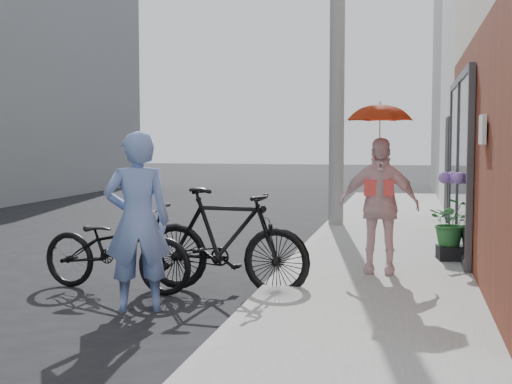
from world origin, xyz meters
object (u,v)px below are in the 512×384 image
(officer, at_px, (138,222))
(planter, at_px, (451,253))
(bike_left, at_px, (116,247))
(bike_right, at_px, (225,241))
(kimono_woman, at_px, (379,205))
(utility_pole, at_px, (337,42))

(officer, xyz_separation_m, planter, (3.20, 3.05, -0.69))
(officer, xyz_separation_m, bike_left, (-0.59, 0.82, -0.40))
(planter, bearing_deg, officer, -136.38)
(officer, bearing_deg, bike_right, -144.87)
(kimono_woman, bearing_deg, planter, 49.41)
(bike_left, relative_size, bike_right, 0.97)
(bike_left, relative_size, kimono_woman, 1.17)
(officer, bearing_deg, utility_pole, -123.05)
(kimono_woman, relative_size, planter, 4.65)
(utility_pole, relative_size, kimono_woman, 4.32)
(utility_pole, distance_m, planter, 5.24)
(officer, bearing_deg, kimono_woman, -161.70)
(planter, bearing_deg, bike_right, -141.21)
(utility_pole, bearing_deg, bike_left, -107.94)
(utility_pole, bearing_deg, planter, -62.24)
(bike_left, bearing_deg, bike_right, -72.84)
(utility_pole, distance_m, kimono_woman, 5.46)
(bike_right, height_order, planter, bike_right)
(kimono_woman, height_order, planter, kimono_woman)
(officer, relative_size, kimono_woman, 1.11)
(utility_pole, xyz_separation_m, bike_right, (-0.66, -5.67, -2.91))
(bike_right, bearing_deg, kimono_woman, -54.60)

